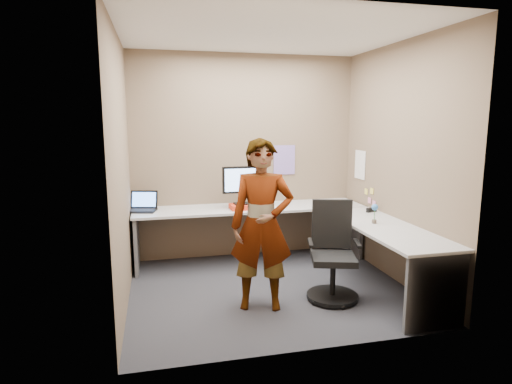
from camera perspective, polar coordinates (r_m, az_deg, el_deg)
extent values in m
plane|color=#26252A|center=(4.84, 1.81, -12.79)|extent=(3.00, 3.00, 0.00)
plane|color=brown|center=(5.76, -1.49, 4.69)|extent=(3.00, 0.00, 3.00)
plane|color=brown|center=(5.10, 18.41, 3.55)|extent=(0.00, 2.70, 2.70)
plane|color=brown|center=(4.36, -17.51, 2.64)|extent=(0.00, 2.70, 2.70)
plane|color=white|center=(4.56, 2.00, 20.42)|extent=(3.00, 3.00, 0.00)
cube|color=#BEBEBE|center=(5.54, -0.77, -2.15)|extent=(2.96, 0.65, 0.03)
cube|color=#BEBEBE|center=(4.77, 16.71, -4.51)|extent=(0.65, 1.91, 0.03)
cube|color=#59595B|center=(5.51, -15.64, -6.49)|extent=(0.04, 0.60, 0.70)
cube|color=#59595B|center=(6.09, 12.63, -4.82)|extent=(0.04, 0.60, 0.70)
cube|color=#59595B|center=(4.15, 22.87, -12.31)|extent=(0.60, 0.04, 0.70)
cube|color=red|center=(5.40, -1.79, -1.96)|extent=(0.33, 0.25, 0.06)
cube|color=black|center=(5.39, -1.79, -1.55)|extent=(0.22, 0.16, 0.02)
cube|color=black|center=(5.40, -1.84, -0.77)|extent=(0.05, 0.04, 0.13)
cube|color=black|center=(5.36, -1.86, 1.66)|extent=(0.51, 0.07, 0.34)
cube|color=#86ADE8|center=(5.34, -1.80, 1.63)|extent=(0.45, 0.03, 0.28)
cube|color=black|center=(5.45, -14.97, -2.43)|extent=(0.38, 0.32, 0.02)
cube|color=black|center=(5.54, -14.69, -0.95)|extent=(0.34, 0.15, 0.22)
cube|color=#508DFF|center=(5.54, -14.69, -0.95)|extent=(0.30, 0.12, 0.18)
cube|color=#B7B7BC|center=(5.59, -2.32, -1.66)|extent=(0.12, 0.08, 0.04)
sphere|color=red|center=(5.58, -2.30, -1.38)|extent=(0.04, 0.04, 0.04)
cone|color=white|center=(5.48, 2.33, -1.81)|extent=(0.10, 0.10, 0.06)
cube|color=black|center=(5.42, 15.14, -2.29)|extent=(0.15, 0.09, 0.05)
cylinder|color=brown|center=(4.84, 15.48, -3.82)|extent=(0.05, 0.05, 0.04)
cylinder|color=#338C3F|center=(4.82, 15.53, -2.78)|extent=(0.01, 0.01, 0.14)
sphere|color=#3B7FD0|center=(4.81, 15.56, -1.96)|extent=(0.07, 0.07, 0.07)
cube|color=#846BB7|center=(5.89, 3.80, 4.29)|extent=(0.30, 0.01, 0.40)
cube|color=white|center=(5.89, 13.71, 3.55)|extent=(0.01, 0.28, 0.38)
cube|color=#F2E059|center=(5.62, 15.19, 0.12)|extent=(0.01, 0.07, 0.07)
cube|color=pink|center=(5.69, 14.90, -1.09)|extent=(0.01, 0.07, 0.07)
cube|color=pink|center=(5.59, 15.46, -1.51)|extent=(0.01, 0.07, 0.07)
cube|color=#F2E059|center=(5.76, 14.47, 0.07)|extent=(0.01, 0.07, 0.07)
cylinder|color=black|center=(4.64, 10.12, -13.48)|extent=(0.53, 0.53, 0.04)
cylinder|color=black|center=(4.56, 10.20, -11.07)|extent=(0.06, 0.06, 0.38)
cube|color=black|center=(4.50, 10.28, -8.69)|extent=(0.54, 0.54, 0.07)
cube|color=black|center=(4.61, 10.06, -4.18)|extent=(0.41, 0.16, 0.52)
cube|color=black|center=(4.42, 7.27, -6.73)|extent=(0.12, 0.28, 0.03)
cube|color=black|center=(4.49, 13.36, -6.69)|extent=(0.12, 0.28, 0.03)
imported|color=#999399|center=(4.16, 0.79, -4.43)|extent=(0.69, 0.54, 1.68)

